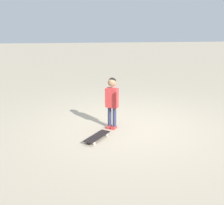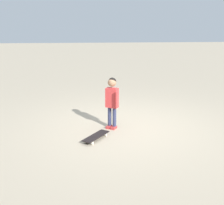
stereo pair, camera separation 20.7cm
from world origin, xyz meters
name	(u,v)px [view 2 (the right image)]	position (x,y,z in m)	size (l,w,h in m)	color
ground_plane	(129,127)	(0.00, 0.00, 0.00)	(50.00, 50.00, 0.00)	tan
child_person	(112,97)	(-0.02, 0.35, 0.66)	(0.36, 0.28, 1.06)	#2D3351
skateboard	(96,136)	(-0.59, 0.70, 0.06)	(0.64, 0.54, 0.07)	black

